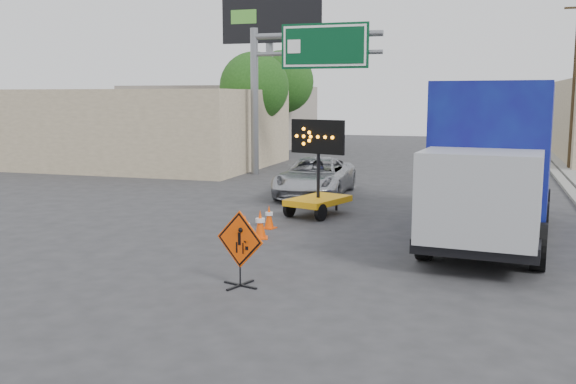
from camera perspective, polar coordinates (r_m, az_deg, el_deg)
The scene contains 16 objects.
ground at distance 11.89m, azimuth -3.70°, elevation -9.54°, with size 100.00×100.00×0.00m, color #2D2D30.
curb_right at distance 25.98m, azimuth 24.09°, elevation -0.24°, with size 0.40×60.00×0.12m, color gray.
storefront_left_near at distance 35.53m, azimuth -13.29°, elevation 5.58°, with size 14.00×10.00×4.00m, color #C8B691.
storefront_left_far at distance 48.48m, azimuth -5.84°, elevation 6.73°, with size 12.00×10.00×4.40m, color gray.
highway_gantry at distance 29.77m, azimuth 0.76°, elevation 11.20°, with size 6.18×0.38×6.90m.
billboard at distance 38.65m, azimuth -1.50°, elevation 13.97°, with size 6.10×0.54×9.85m.
utility_pole_far at distance 34.77m, azimuth 24.20°, elevation 9.44°, with size 1.80×0.26×9.00m.
tree_left_near at distance 34.71m, azimuth -3.02°, elevation 9.31°, with size 3.71×3.71×6.03m.
tree_left_far at distance 42.61m, azimuth -0.50°, elevation 9.75°, with size 4.10×4.10×6.66m.
construction_sign at distance 12.51m, azimuth -4.30°, elevation -4.85°, with size 1.08×0.78×1.50m.
arrow_board at distance 19.91m, azimuth 2.70°, elevation -0.21°, with size 1.84×2.38×2.97m.
pickup_truck at distance 23.81m, azimuth 2.43°, elevation 1.34°, with size 2.36×5.11×1.42m, color #ADAFB5.
box_truck at distance 17.35m, azimuth 17.85°, elevation 1.95°, with size 3.28×8.66×4.02m.
cone_a at distance 16.13m, azimuth -3.83°, elevation -3.32°, with size 0.48×0.48×0.75m.
cone_b at distance 16.74m, azimuth -2.49°, elevation -2.86°, with size 0.49×0.49×0.76m.
cone_c at distance 17.99m, azimuth -1.70°, elevation -2.22°, with size 0.41×0.41×0.66m.
Camera 1 is at (4.10, -10.54, 3.68)m, focal length 40.00 mm.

